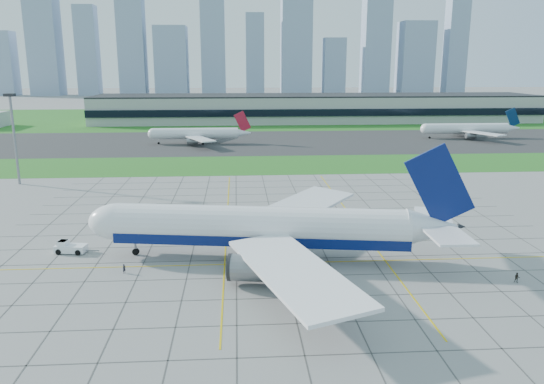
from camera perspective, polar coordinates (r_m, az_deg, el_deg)
The scene contains 14 objects.
ground at distance 94.22m, azimuth 1.05°, elevation -7.21°, with size 1400.00×1400.00×0.00m, color gray.
grass_median at distance 181.03m, azimuth -1.36°, elevation 2.94°, with size 700.00×35.00×0.04m, color #286B1E.
asphalt_taxiway at distance 235.27m, azimuth -1.95°, elevation 5.41°, with size 700.00×75.00×0.04m, color #383838.
grass_far at distance 344.47m, azimuth -2.57°, elevation 8.00°, with size 700.00×145.00×0.04m, color #286B1E.
apron_markings at distance 104.66m, azimuth 0.77°, elevation -5.05°, with size 120.00×130.00×0.03m.
terminal at distance 322.19m, azimuth 4.73°, elevation 8.99°, with size 260.00×43.00×15.80m.
light_mast at distance 165.91m, azimuth -26.07°, elevation 6.24°, with size 2.50×2.50×25.60m.
city_skyline at distance 608.30m, azimuth -4.09°, elevation 15.97°, with size 523.00×32.40×160.00m.
airliner at distance 92.41m, azimuth -0.94°, elevation -3.87°, with size 66.41×66.81×21.00m.
pushback_tug at distance 103.73m, azimuth -20.95°, elevation -5.58°, with size 8.16×3.52×2.24m.
crew_near at distance 91.14m, azimuth -15.61°, elevation -7.95°, with size 0.57×0.37×1.56m, color black.
crew_far at distance 92.64m, azimuth 24.85°, elevation -8.36°, with size 0.80×0.62×1.64m, color black.
distant_jet_1 at distance 231.10m, azimuth -8.05°, elevation 6.25°, with size 41.80×42.66×14.08m.
distant_jet_2 at distance 263.00m, azimuth 20.31°, elevation 6.43°, with size 44.66×42.66×14.08m.
Camera 1 is at (-7.59, -87.76, 33.46)m, focal length 35.00 mm.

